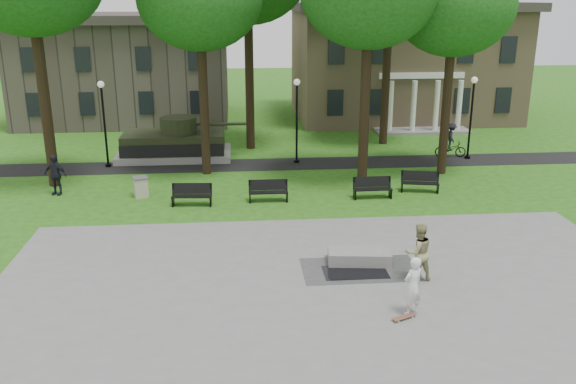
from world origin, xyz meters
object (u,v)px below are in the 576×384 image
object	(u,v)px
friend_watching	(418,252)
park_bench_0	(192,194)
trash_bin	(141,187)
cyclist	(451,143)
skateboarder	(413,286)
concrete_block	(359,256)

from	to	relation	value
friend_watching	park_bench_0	world-z (taller)	friend_watching
friend_watching	trash_bin	bearing A→B (deg)	-54.66
friend_watching	cyclist	world-z (taller)	friend_watching
cyclist	trash_bin	distance (m)	18.10
skateboarder	friend_watching	distance (m)	2.37
park_bench_0	trash_bin	world-z (taller)	park_bench_0
skateboarder	cyclist	size ratio (longest dim) A/B	0.91
cyclist	trash_bin	bearing A→B (deg)	118.39
friend_watching	park_bench_0	xyz separation A→B (m)	(-7.93, 8.37, -0.49)
park_bench_0	trash_bin	xyz separation A→B (m)	(-2.47, 1.46, -0.04)
concrete_block	friend_watching	bearing A→B (deg)	-43.27
concrete_block	skateboarder	size ratio (longest dim) A/B	1.20
skateboarder	park_bench_0	world-z (taller)	skateboarder
friend_watching	trash_bin	distance (m)	14.33
friend_watching	concrete_block	bearing A→B (deg)	-54.54
friend_watching	trash_bin	xyz separation A→B (m)	(-10.40, 9.83, -0.53)
concrete_block	park_bench_0	xyz separation A→B (m)	(-6.30, 6.84, 0.28)
concrete_block	park_bench_0	size ratio (longest dim) A/B	1.20
skateboarder	cyclist	distance (m)	19.56
friend_watching	cyclist	xyz separation A→B (m)	(6.66, 15.86, -0.19)
concrete_block	trash_bin	size ratio (longest dim) A/B	2.29
skateboarder	trash_bin	size ratio (longest dim) A/B	1.91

